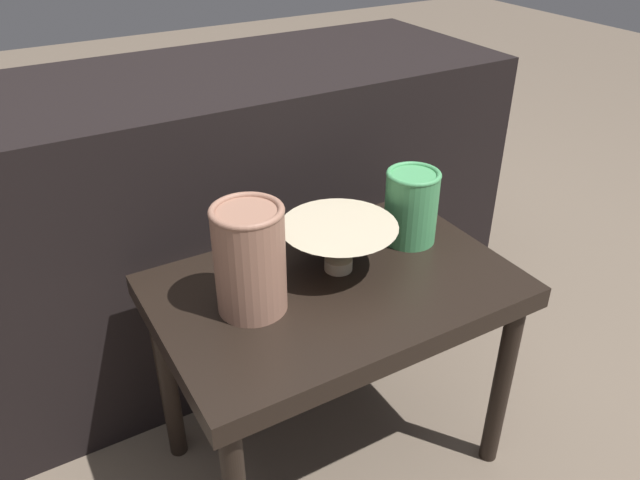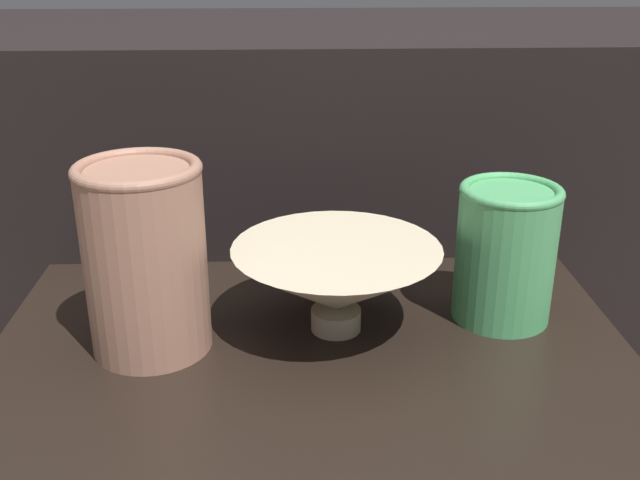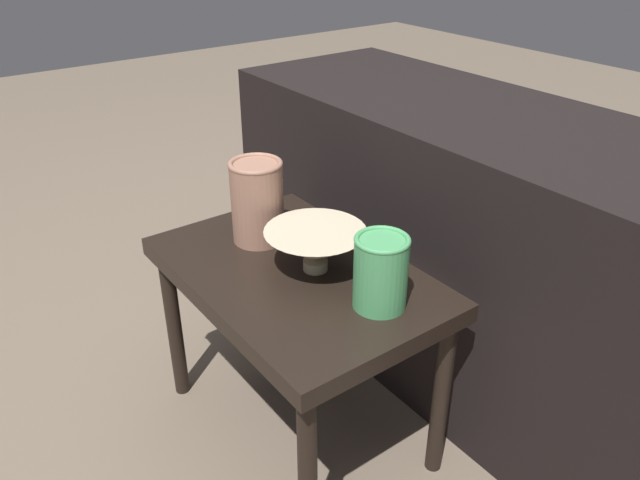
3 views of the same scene
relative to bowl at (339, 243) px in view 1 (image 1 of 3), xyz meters
The scene contains 6 objects.
ground_plane 0.50m from the bowl, 129.08° to the right, with size 8.00×8.00×0.00m, color #6B5B4C.
table 0.12m from the bowl, 129.08° to the right, with size 0.63×0.41×0.44m.
couch_backdrop 0.50m from the bowl, 93.20° to the left, with size 1.31×0.50×0.69m.
bowl is the anchor object (origin of this frame).
vase_textured_left 0.19m from the bowl, behind, with size 0.12×0.12×0.19m.
vase_colorful_right 0.18m from the bowl, ahead, with size 0.10×0.10×0.15m.
Camera 1 is at (-0.48, -0.77, 1.08)m, focal length 35.00 mm.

